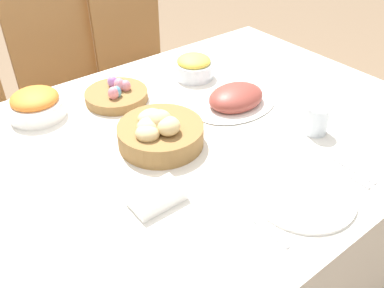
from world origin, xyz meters
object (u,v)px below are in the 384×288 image
(dinner_plate, at_px, (303,195))
(fork, at_px, (259,224))
(chair_far_center, at_px, (73,90))
(egg_basket, at_px, (117,95))
(ham_platter, at_px, (236,99))
(drinking_cup, at_px, (316,120))
(pineapple_bowl, at_px, (194,67))
(spoon, at_px, (347,166))
(butter_dish, at_px, (157,197))
(carrot_bowl, at_px, (36,104))
(knife, at_px, (340,171))
(bread_basket, at_px, (160,133))
(chair_far_right, at_px, (144,67))

(dinner_plate, relative_size, fork, 1.48)
(chair_far_center, relative_size, egg_basket, 4.58)
(egg_basket, relative_size, dinner_plate, 0.82)
(ham_platter, relative_size, drinking_cup, 3.50)
(ham_platter, relative_size, fork, 1.75)
(pineapple_bowl, height_order, spoon, pineapple_bowl)
(ham_platter, relative_size, butter_dish, 2.32)
(carrot_bowl, distance_m, butter_dish, 0.59)
(egg_basket, relative_size, spoon, 1.21)
(chair_far_center, relative_size, dinner_plate, 3.74)
(egg_basket, bearing_deg, spoon, -65.98)
(fork, height_order, butter_dish, butter_dish)
(pineapple_bowl, bearing_deg, knife, -92.58)
(egg_basket, height_order, fork, egg_basket)
(bread_basket, distance_m, butter_dish, 0.25)
(fork, relative_size, butter_dish, 1.33)
(fork, bearing_deg, chair_far_center, 85.86)
(fork, bearing_deg, knife, -0.37)
(chair_far_center, distance_m, fork, 1.35)
(chair_far_right, relative_size, knife, 5.52)
(butter_dish, bearing_deg, chair_far_right, 59.87)
(carrot_bowl, bearing_deg, bread_basket, -58.98)
(carrot_bowl, height_order, butter_dish, carrot_bowl)
(spoon, bearing_deg, dinner_plate, -179.63)
(bread_basket, distance_m, carrot_bowl, 0.45)
(drinking_cup, bearing_deg, bread_basket, 149.89)
(spoon, height_order, drinking_cup, drinking_cup)
(pineapple_bowl, xyz_separation_m, spoon, (-0.00, -0.70, -0.04))
(bread_basket, height_order, pineapple_bowl, bread_basket)
(bread_basket, height_order, dinner_plate, bread_basket)
(chair_far_center, distance_m, egg_basket, 0.66)
(bread_basket, bearing_deg, dinner_plate, -68.56)
(pineapple_bowl, bearing_deg, chair_far_right, 76.73)
(bread_basket, distance_m, knife, 0.52)
(egg_basket, relative_size, knife, 1.21)
(dinner_plate, bearing_deg, carrot_bowl, 116.25)
(chair_far_right, height_order, dinner_plate, chair_far_right)
(chair_far_right, height_order, knife, chair_far_right)
(dinner_plate, bearing_deg, egg_basket, 100.41)
(pineapple_bowl, xyz_separation_m, butter_dish, (-0.50, -0.48, -0.03))
(egg_basket, xyz_separation_m, knife, (0.29, -0.72, -0.02))
(pineapple_bowl, distance_m, dinner_plate, 0.72)
(dinner_plate, height_order, fork, dinner_plate)
(butter_dish, bearing_deg, bread_basket, 53.83)
(chair_far_right, relative_size, ham_platter, 3.16)
(bread_basket, relative_size, egg_basket, 1.17)
(drinking_cup, distance_m, butter_dish, 0.57)
(dinner_plate, bearing_deg, ham_platter, 68.53)
(egg_basket, height_order, ham_platter, egg_basket)
(bread_basket, height_order, ham_platter, bread_basket)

